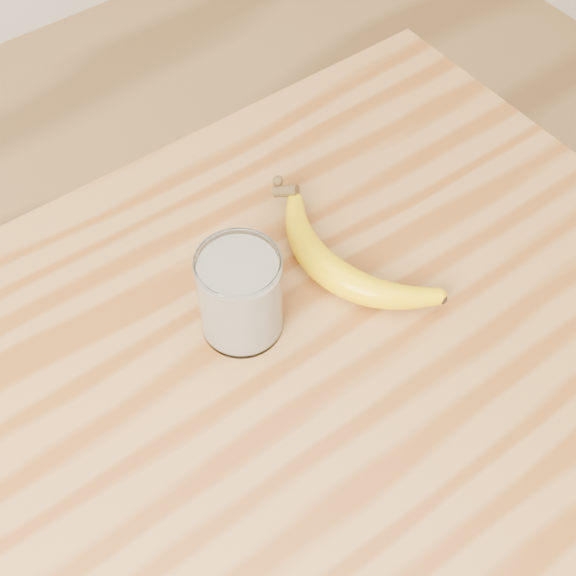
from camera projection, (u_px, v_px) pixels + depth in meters
room at (150, 92)px, 0.41m from camera, size 4.04×4.04×2.70m
table at (224, 512)px, 0.87m from camera, size 1.20×0.80×0.90m
smoothie_glass at (240, 295)px, 0.82m from camera, size 0.09×0.09×0.11m
banana at (333, 275)px, 0.88m from camera, size 0.17×0.32×0.04m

